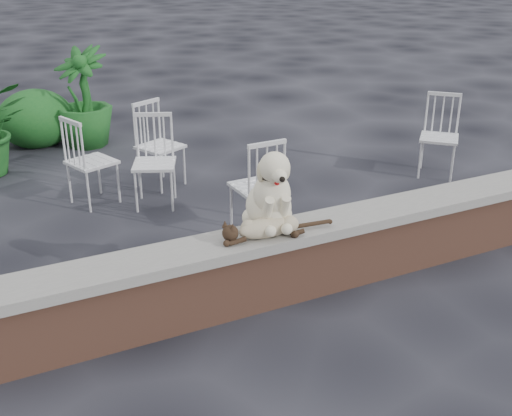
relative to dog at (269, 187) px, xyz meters
name	(u,v)px	position (x,y,z in m)	size (l,w,h in m)	color
ground	(343,280)	(0.65, -0.09, -0.90)	(60.00, 60.00, 0.00)	black
brick_wall	(345,253)	(0.65, -0.09, -0.65)	(6.00, 0.30, 0.50)	brown
capstone	(347,220)	(0.65, -0.09, -0.36)	(6.20, 0.40, 0.08)	slate
dog	(269,187)	(0.00, 0.00, 0.00)	(0.42, 0.56, 0.64)	beige
cat	(268,226)	(-0.08, -0.15, -0.24)	(1.03, 0.25, 0.17)	tan
chair_a	(160,145)	(0.00, 2.61, -0.43)	(0.56, 0.56, 0.94)	white
chair_e	(92,160)	(-0.80, 2.44, -0.43)	(0.56, 0.56, 0.94)	white
chair_d	(439,136)	(2.99, 1.51, -0.43)	(0.56, 0.56, 0.94)	white
chair_b	(154,162)	(-0.24, 2.09, -0.43)	(0.56, 0.56, 0.94)	white
chair_c	(257,185)	(0.43, 1.07, -0.43)	(0.56, 0.56, 0.94)	white
potted_plant_b	(83,97)	(-0.43, 4.47, -0.25)	(0.73, 0.73, 1.30)	#164E1C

